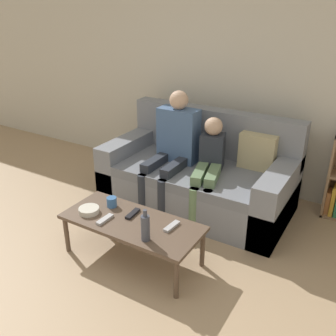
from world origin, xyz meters
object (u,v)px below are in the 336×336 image
(couch, at_px, (199,177))
(person_adult, at_px, (174,141))
(tv_remote_2, at_px, (133,214))
(cup_near, at_px, (112,202))
(tv_remote_0, at_px, (172,226))
(person_child, at_px, (209,163))
(snack_bowl, at_px, (89,210))
(tv_remote_1, at_px, (105,219))
(bottle, at_px, (145,227))
(coffee_table, at_px, (132,224))

(couch, height_order, person_adult, person_adult)
(tv_remote_2, bearing_deg, cup_near, 170.50)
(cup_near, xyz_separation_m, tv_remote_0, (0.61, -0.02, -0.03))
(person_adult, relative_size, person_child, 1.22)
(person_adult, distance_m, tv_remote_0, 1.13)
(tv_remote_0, xyz_separation_m, snack_bowl, (-0.71, -0.17, 0.01))
(person_child, distance_m, snack_bowl, 1.23)
(couch, relative_size, tv_remote_1, 11.18)
(tv_remote_2, distance_m, bottle, 0.39)
(tv_remote_0, bearing_deg, coffee_table, -160.52)
(cup_near, height_order, tv_remote_0, cup_near)
(tv_remote_1, height_order, snack_bowl, snack_bowl)
(coffee_table, bearing_deg, couch, 87.58)
(person_adult, relative_size, tv_remote_0, 6.88)
(person_adult, relative_size, snack_bowl, 6.89)
(tv_remote_1, bearing_deg, bottle, -5.28)
(tv_remote_0, xyz_separation_m, tv_remote_1, (-0.52, -0.19, 0.00))
(cup_near, bearing_deg, bottle, -26.02)
(person_adult, distance_m, person_child, 0.45)
(tv_remote_0, height_order, bottle, bottle)
(coffee_table, xyz_separation_m, person_child, (0.22, 0.97, 0.23))
(person_adult, bearing_deg, person_child, -8.13)
(cup_near, relative_size, tv_remote_2, 0.50)
(tv_remote_0, bearing_deg, tv_remote_2, -174.20)
(coffee_table, relative_size, tv_remote_2, 6.75)
(coffee_table, relative_size, bottle, 4.53)
(coffee_table, xyz_separation_m, cup_near, (-0.28, 0.10, 0.08))
(person_child, xyz_separation_m, snack_bowl, (-0.60, -1.05, -0.17))
(person_adult, xyz_separation_m, snack_bowl, (-0.18, -1.11, -0.30))
(coffee_table, xyz_separation_m, tv_remote_2, (-0.05, 0.08, 0.05))
(person_adult, xyz_separation_m, cup_near, (-0.08, -0.93, -0.28))
(person_child, height_order, tv_remote_2, person_child)
(tv_remote_1, bearing_deg, coffee_table, 31.22)
(couch, height_order, coffee_table, couch)
(coffee_table, height_order, person_adult, person_adult)
(tv_remote_0, bearing_deg, person_child, 101.94)
(snack_bowl, xyz_separation_m, bottle, (0.63, -0.08, 0.09))
(cup_near, height_order, snack_bowl, cup_near)
(snack_bowl, bearing_deg, bottle, -6.93)
(coffee_table, bearing_deg, bottle, -32.66)
(person_child, bearing_deg, bottle, -103.40)
(tv_remote_2, relative_size, bottle, 0.67)
(person_adult, bearing_deg, tv_remote_1, -89.50)
(coffee_table, relative_size, tv_remote_0, 6.73)
(cup_near, relative_size, bottle, 0.34)
(couch, relative_size, person_adult, 1.60)
(snack_bowl, bearing_deg, cup_near, 61.65)
(cup_near, bearing_deg, coffee_table, -19.60)
(person_adult, xyz_separation_m, bottle, (0.45, -1.19, -0.21))
(tv_remote_0, height_order, snack_bowl, snack_bowl)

